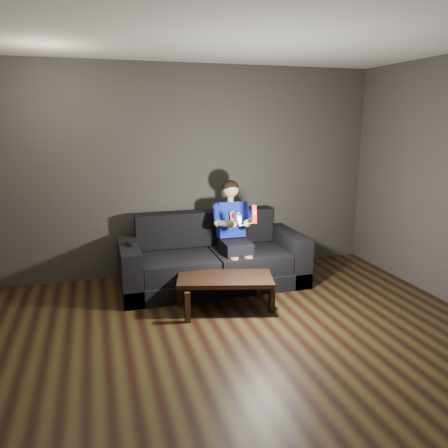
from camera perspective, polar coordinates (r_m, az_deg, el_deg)
name	(u,v)px	position (r m, az deg, el deg)	size (l,w,h in m)	color
floor	(259,364)	(3.88, 4.63, -17.73)	(5.00, 5.00, 0.00)	black
back_wall	(192,171)	(5.76, -4.16, 6.86)	(5.00, 0.04, 2.70)	#3F3B37
ceiling	(267,18)	(3.39, 5.58, 25.20)	(5.00, 5.00, 0.02)	beige
sofa	(212,262)	(5.44, -1.54, -5.03)	(2.24, 0.97, 0.87)	black
child	(233,225)	(5.33, 1.23, -0.15)	(0.49, 0.61, 1.21)	black
wii_remote_red	(254,214)	(4.88, 3.96, 1.28)	(0.06, 0.08, 0.21)	red
nunchuk_white	(239,219)	(4.83, 1.98, 0.66)	(0.08, 0.10, 0.16)	white
wii_remote_black	(129,244)	(5.10, -12.33, -2.57)	(0.05, 0.15, 0.03)	black
coffee_table	(225,281)	(4.73, 0.14, -7.47)	(1.11, 0.75, 0.37)	black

